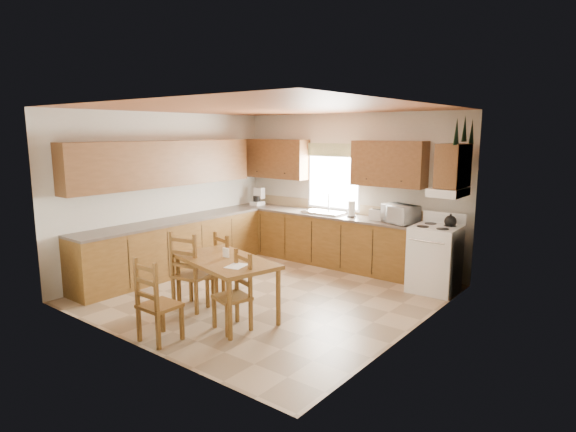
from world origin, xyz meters
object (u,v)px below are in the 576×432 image
Objects in this scene: chair_near_left at (193,270)px; chair_far_right at (212,269)px; stove at (435,259)px; dining_table at (226,288)px; microwave at (400,214)px; chair_near_right at (159,300)px; chair_far_left at (232,292)px.

chair_near_left is 0.33m from chair_far_right.
chair_near_left reaches higher than stove.
chair_near_left is (-0.57, -0.06, 0.15)m from dining_table.
microwave is at bearing 83.73° from dining_table.
dining_table is at bearing -125.77° from stove.
microwave is 3.41m from chair_near_left.
microwave is at bearing -128.80° from chair_near_left.
chair_near_right is (0.51, -0.94, -0.04)m from chair_near_left.
stove is 0.68× the size of dining_table.
chair_far_right is at bearing 167.24° from chair_far_left.
chair_far_right is (-0.55, 0.26, 0.09)m from dining_table.
chair_near_right is at bearing -102.86° from chair_far_left.
chair_near_left is at bearing -98.03° from microwave.
dining_table is at bearing -89.21° from microwave.
chair_far_left is at bearing -117.92° from stove.
microwave reaches higher than chair_near_right.
chair_near_left reaches higher than dining_table.
chair_near_left is at bearing -61.91° from chair_near_right.
chair_far_right is (-0.48, 1.26, -0.01)m from chair_near_right.
stove is at bearing 70.29° from dining_table.
microwave is 0.51× the size of chair_near_right.
chair_near_left is at bearing -175.03° from chair_far_left.
chair_far_left is at bearing 157.97° from chair_near_left.
stove is at bearing -116.59° from chair_near_right.
chair_far_left is (0.93, -0.19, -0.06)m from chair_near_left.
chair_far_left is (-0.68, -3.15, -0.60)m from microwave.
dining_table is (-1.04, -2.90, -0.69)m from microwave.
chair_far_right is (-2.28, -2.40, -0.01)m from stove.
chair_near_left is (-1.61, -2.96, -0.54)m from microwave.
microwave reaches higher than chair_far_left.
microwave is 3.14m from chair_far_right.
stove is 1.00× the size of chair_near_right.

